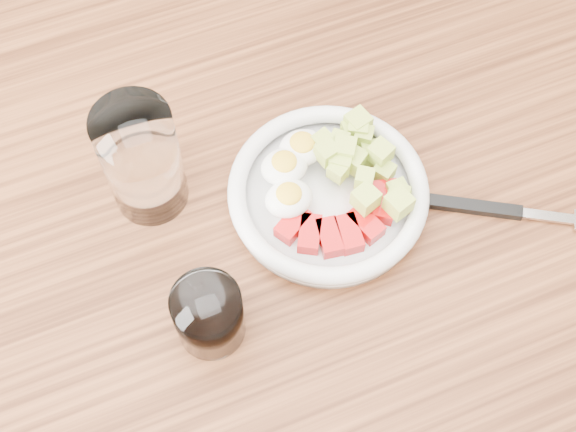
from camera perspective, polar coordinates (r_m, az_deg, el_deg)
The scene contains 6 objects.
ground at distance 1.57m, azimuth 0.49°, elevation -13.52°, with size 4.00×4.00×0.00m, color brown.
dining_table at distance 0.93m, azimuth 0.81°, elevation -3.95°, with size 1.50×0.90×0.77m.
bowl at distance 0.84m, azimuth 2.89°, elevation 1.93°, with size 0.21×0.21×0.05m.
fork at distance 0.87m, azimuth 14.91°, elevation 0.39°, with size 0.19×0.12×0.01m.
water_glass at distance 0.81m, azimuth -10.36°, elevation 3.93°, with size 0.08×0.08×0.14m, color white.
coffee_glass at distance 0.76m, azimuth -5.66°, elevation -7.04°, with size 0.07×0.07×0.08m.
Camera 1 is at (-0.15, -0.33, 1.52)m, focal length 50.00 mm.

